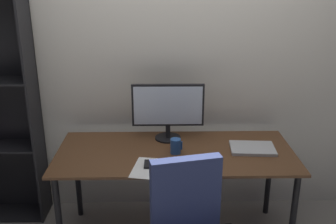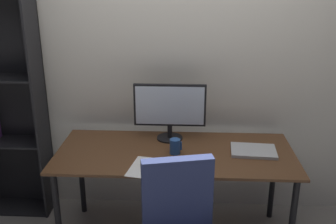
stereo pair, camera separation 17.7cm
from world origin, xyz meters
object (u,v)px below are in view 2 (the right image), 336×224
Objects in this scene: laptop at (253,151)px; bookshelf at (4,112)px; desk at (175,161)px; coffee_mug at (174,146)px; monitor at (170,108)px; mouse at (192,163)px; keyboard at (163,164)px.

bookshelf is at bearing 173.98° from laptop.
desk is 0.13m from coffee_mug.
monitor is at bearing 102.11° from desk.
desk is 17.90× the size of mouse.
bookshelf reaches higher than coffee_mug.
laptop reaches higher than desk.
bookshelf reaches higher than monitor.
coffee_mug is (-0.00, -0.03, 0.13)m from desk.
keyboard is (-0.02, -0.45, -0.24)m from monitor.
coffee_mug is (0.05, -0.26, -0.20)m from monitor.
mouse reaches higher than laptop.
monitor reaches higher than laptop.
laptop is (0.57, 0.05, -0.04)m from coffee_mug.
bookshelf is at bearing 165.43° from desk.
keyboard is 2.67× the size of coffee_mug.
monitor is at bearing 87.84° from keyboard.
coffee_mug reaches higher than mouse.
keyboard is at bearing -92.94° from monitor.
monitor reaches higher than desk.
bookshelf is at bearing 164.27° from coffee_mug.
mouse is 0.05× the size of bookshelf.
desk is at bearing 83.00° from coffee_mug.
monitor is 1.89× the size of keyboard.
bookshelf is (-1.42, 0.37, 0.23)m from desk.
keyboard is at bearing -109.96° from coffee_mug.
desk is at bearing 133.13° from mouse.
mouse is at bearing -59.25° from desk.
desk is at bearing -174.24° from laptop.
keyboard is 0.21m from coffee_mug.
bookshelf is (-1.54, 0.57, 0.13)m from mouse.
laptop is 2.02m from bookshelf.
mouse is (0.17, -0.43, -0.24)m from monitor.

